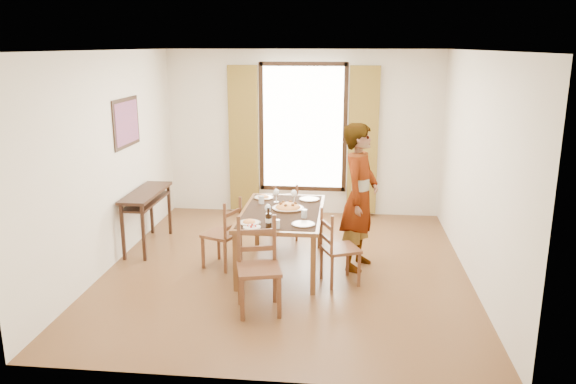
# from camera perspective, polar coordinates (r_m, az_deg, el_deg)

# --- Properties ---
(ground) EXTENTS (5.00, 5.00, 0.00)m
(ground) POSITION_cam_1_polar(r_m,az_deg,el_deg) (7.24, -0.11, -7.71)
(ground) COLOR #56361A
(ground) RESTS_ON ground
(room_shell) EXTENTS (4.60, 5.10, 2.74)m
(room_shell) POSITION_cam_1_polar(r_m,az_deg,el_deg) (6.93, -0.04, 4.58)
(room_shell) COLOR silver
(room_shell) RESTS_ON ground
(console_table) EXTENTS (0.38, 1.20, 0.80)m
(console_table) POSITION_cam_1_polar(r_m,az_deg,el_deg) (8.03, -14.20, -0.74)
(console_table) COLOR black
(console_table) RESTS_ON ground
(dining_table) EXTENTS (1.01, 1.65, 0.76)m
(dining_table) POSITION_cam_1_polar(r_m,az_deg,el_deg) (7.03, -0.62, -2.42)
(dining_table) COLOR brown
(dining_table) RESTS_ON ground
(chair_west) EXTENTS (0.52, 0.52, 0.90)m
(chair_west) POSITION_cam_1_polar(r_m,az_deg,el_deg) (7.18, -6.55, -4.40)
(chair_west) COLOR brown
(chair_west) RESTS_ON ground
(chair_north) EXTENTS (0.46, 0.46, 0.84)m
(chair_north) POSITION_cam_1_polar(r_m,az_deg,el_deg) (8.17, -0.36, -2.14)
(chair_north) COLOR brown
(chair_north) RESTS_ON ground
(chair_south) EXTENTS (0.54, 0.54, 1.01)m
(chair_south) POSITION_cam_1_polar(r_m,az_deg,el_deg) (5.99, -3.00, -7.80)
(chair_south) COLOR brown
(chair_south) RESTS_ON ground
(chair_east) EXTENTS (0.52, 0.52, 0.90)m
(chair_east) POSITION_cam_1_polar(r_m,az_deg,el_deg) (6.68, 5.08, -5.86)
(chair_east) COLOR brown
(chair_east) RESTS_ON ground
(man) EXTENTS (0.94, 0.85, 1.85)m
(man) POSITION_cam_1_polar(r_m,az_deg,el_deg) (7.05, 7.30, -0.51)
(man) COLOR gray
(man) RESTS_ON ground
(plate_sw) EXTENTS (0.27, 0.27, 0.05)m
(plate_sw) POSITION_cam_1_polar(r_m,az_deg,el_deg) (6.51, -3.96, -3.01)
(plate_sw) COLOR silver
(plate_sw) RESTS_ON dining_table
(plate_se) EXTENTS (0.27, 0.27, 0.05)m
(plate_se) POSITION_cam_1_polar(r_m,az_deg,el_deg) (6.45, 1.56, -3.15)
(plate_se) COLOR silver
(plate_se) RESTS_ON dining_table
(plate_nw) EXTENTS (0.27, 0.27, 0.05)m
(plate_nw) POSITION_cam_1_polar(r_m,az_deg,el_deg) (7.56, -2.51, -0.45)
(plate_nw) COLOR silver
(plate_nw) RESTS_ON dining_table
(plate_ne) EXTENTS (0.27, 0.27, 0.05)m
(plate_ne) POSITION_cam_1_polar(r_m,az_deg,el_deg) (7.49, 2.18, -0.61)
(plate_ne) COLOR silver
(plate_ne) RESTS_ON dining_table
(pasta_platter) EXTENTS (0.40, 0.40, 0.10)m
(pasta_platter) POSITION_cam_1_polar(r_m,az_deg,el_deg) (7.05, 0.00, -1.39)
(pasta_platter) COLOR red
(pasta_platter) RESTS_ON dining_table
(caprese_plate) EXTENTS (0.20, 0.20, 0.04)m
(caprese_plate) POSITION_cam_1_polar(r_m,az_deg,el_deg) (6.37, -3.70, -3.49)
(caprese_plate) COLOR silver
(caprese_plate) RESTS_ON dining_table
(wine_glass_a) EXTENTS (0.08, 0.08, 0.18)m
(wine_glass_a) POSITION_cam_1_polar(r_m,az_deg,el_deg) (6.66, -2.05, -1.99)
(wine_glass_a) COLOR white
(wine_glass_a) RESTS_ON dining_table
(wine_glass_b) EXTENTS (0.08, 0.08, 0.18)m
(wine_glass_b) POSITION_cam_1_polar(r_m,az_deg,el_deg) (7.30, 0.62, -0.48)
(wine_glass_b) COLOR white
(wine_glass_b) RESTS_ON dining_table
(wine_glass_c) EXTENTS (0.08, 0.08, 0.18)m
(wine_glass_c) POSITION_cam_1_polar(r_m,az_deg,el_deg) (7.36, -1.19, -0.36)
(wine_glass_c) COLOR white
(wine_glass_c) RESTS_ON dining_table
(tumbler_a) EXTENTS (0.07, 0.07, 0.10)m
(tumbler_a) POSITION_cam_1_polar(r_m,az_deg,el_deg) (6.72, 1.65, -2.21)
(tumbler_a) COLOR silver
(tumbler_a) RESTS_ON dining_table
(tumbler_b) EXTENTS (0.07, 0.07, 0.10)m
(tumbler_b) POSITION_cam_1_polar(r_m,az_deg,el_deg) (7.32, -2.72, -0.79)
(tumbler_b) COLOR silver
(tumbler_b) RESTS_ON dining_table
(tumbler_c) EXTENTS (0.07, 0.07, 0.10)m
(tumbler_c) POSITION_cam_1_polar(r_m,az_deg,el_deg) (6.33, -1.14, -3.27)
(tumbler_c) COLOR silver
(tumbler_c) RESTS_ON dining_table
(wine_bottle) EXTENTS (0.07, 0.07, 0.25)m
(wine_bottle) POSITION_cam_1_polar(r_m,az_deg,el_deg) (6.29, -2.00, -2.68)
(wine_bottle) COLOR black
(wine_bottle) RESTS_ON dining_table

